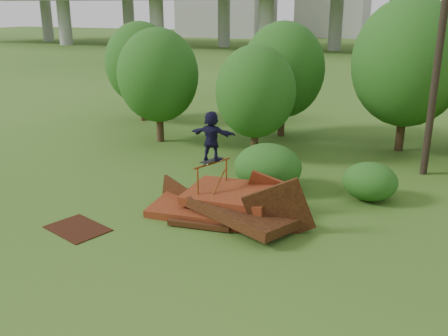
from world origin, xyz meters
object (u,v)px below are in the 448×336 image
at_px(scrap_pile, 229,206).
at_px(skater, 212,136).
at_px(flat_plate, 78,229).
at_px(utility_pole, 438,59).

distance_m(scrap_pile, skater, 2.28).
height_order(skater, flat_plate, skater).
distance_m(skater, flat_plate, 5.00).
distance_m(scrap_pile, utility_pole, 9.91).
bearing_deg(utility_pole, flat_plate, -135.05).
height_order(flat_plate, utility_pole, utility_pole).
height_order(scrap_pile, skater, skater).
bearing_deg(skater, flat_plate, 40.11).
xyz_separation_m(skater, utility_pole, (6.38, 6.67, 1.99)).
distance_m(scrap_pile, flat_plate, 4.70).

